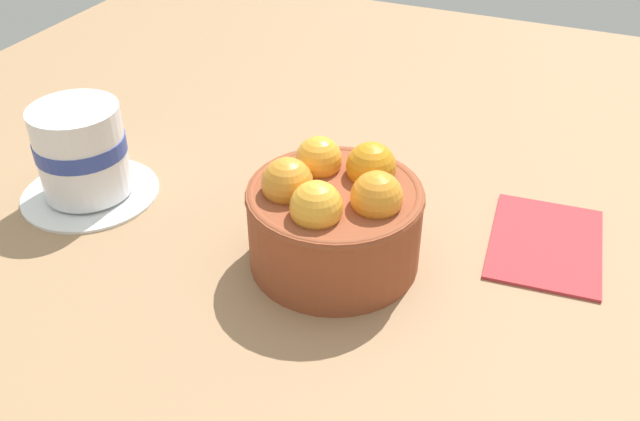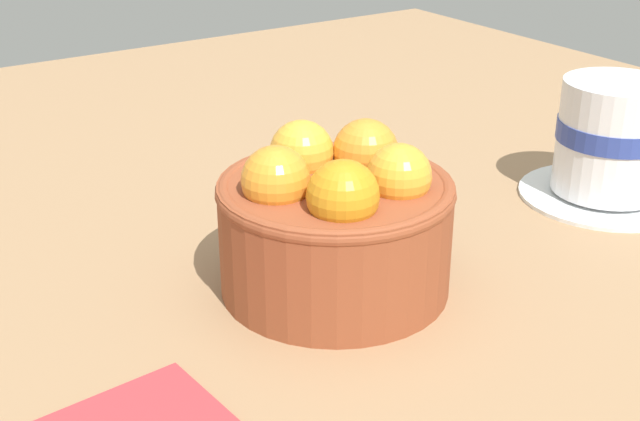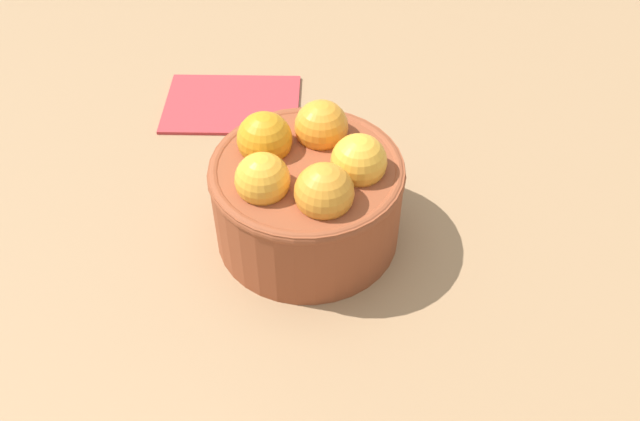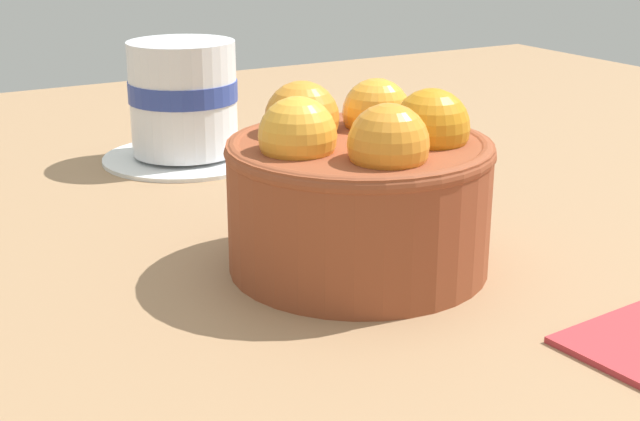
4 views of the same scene
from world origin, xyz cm
name	(u,v)px [view 2 (image 2 of 4)]	position (x,y,z in cm)	size (l,w,h in cm)	color
ground_plane	(334,311)	(0.00, 0.00, -1.73)	(126.29, 116.68, 3.45)	#997551
terracotta_bowl	(335,220)	(0.01, 0.01, 4.47)	(13.98, 13.98, 9.64)	brown
coffee_cup	(612,144)	(-0.07, -24.69, 4.28)	(12.62, 12.62, 8.98)	white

